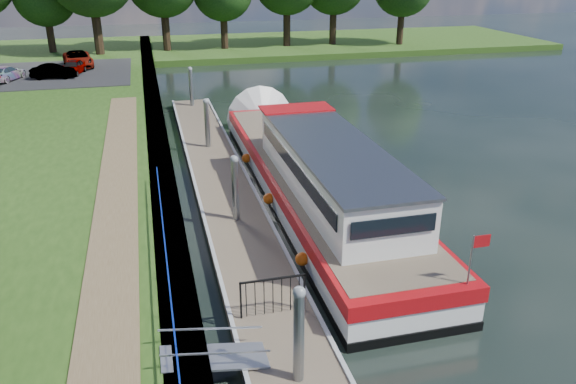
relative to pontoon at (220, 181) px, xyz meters
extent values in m
plane|color=black|center=(0.00, -13.00, -0.18)|extent=(160.00, 160.00, 0.00)
cube|color=#473D2D|center=(-2.55, 2.00, 0.20)|extent=(1.10, 90.00, 0.78)
cube|color=#234313|center=(12.00, 39.00, 0.12)|extent=(60.00, 18.00, 0.60)
cube|color=brown|center=(-4.40, -5.00, 0.62)|extent=(1.60, 40.00, 0.05)
cube|color=black|center=(-11.00, 25.00, 0.62)|extent=(14.00, 12.00, 0.06)
cube|color=#0C2DBF|center=(-2.75, -10.00, 1.29)|extent=(0.04, 18.00, 0.04)
cube|color=#0C2DBF|center=(-2.75, -10.00, 0.94)|extent=(0.03, 18.00, 0.03)
cylinder|color=#0C2DBF|center=(-2.75, -13.00, 0.95)|extent=(0.04, 0.04, 0.72)
cylinder|color=#0C2DBF|center=(-2.75, -11.00, 0.95)|extent=(0.04, 0.04, 0.72)
cylinder|color=#0C2DBF|center=(-2.75, -9.00, 0.95)|extent=(0.04, 0.04, 0.72)
cylinder|color=#0C2DBF|center=(-2.75, -7.00, 0.95)|extent=(0.04, 0.04, 0.72)
cylinder|color=#0C2DBF|center=(-2.75, -5.00, 0.95)|extent=(0.04, 0.04, 0.72)
cylinder|color=#0C2DBF|center=(-2.75, -3.00, 0.95)|extent=(0.04, 0.04, 0.72)
cylinder|color=#0C2DBF|center=(-2.75, -1.00, 0.95)|extent=(0.04, 0.04, 0.72)
cube|color=brown|center=(0.00, 0.00, 0.10)|extent=(2.50, 30.00, 0.24)
cube|color=#9EA0A3|center=(0.00, -12.00, -0.13)|extent=(2.30, 5.00, 0.30)
cube|color=#9EA0A3|center=(0.00, -4.00, -0.13)|extent=(2.30, 5.00, 0.30)
cube|color=#9EA0A3|center=(0.00, 4.00, -0.13)|extent=(2.30, 5.00, 0.30)
cube|color=#9EA0A3|center=(0.00, 12.00, -0.13)|extent=(2.30, 5.00, 0.30)
cube|color=#9EA0A3|center=(1.19, 0.00, 0.25)|extent=(0.12, 30.00, 0.06)
cube|color=#9EA0A3|center=(-1.19, 0.00, 0.25)|extent=(0.12, 30.00, 0.06)
cylinder|color=gray|center=(0.00, -13.50, 0.92)|extent=(0.26, 0.26, 3.40)
sphere|color=gray|center=(0.00, -13.50, 2.62)|extent=(0.30, 0.30, 0.30)
cylinder|color=gray|center=(0.00, -4.50, 0.92)|extent=(0.26, 0.26, 3.40)
sphere|color=gray|center=(0.00, -4.50, 2.62)|extent=(0.30, 0.30, 0.30)
cylinder|color=gray|center=(0.00, 4.50, 0.92)|extent=(0.26, 0.26, 3.40)
sphere|color=gray|center=(0.00, 4.50, 2.62)|extent=(0.30, 0.30, 0.30)
cylinder|color=gray|center=(0.00, 13.50, 0.92)|extent=(0.26, 0.26, 3.40)
sphere|color=gray|center=(0.00, 13.50, 2.62)|extent=(0.30, 0.30, 0.30)
cube|color=#A5A8AD|center=(-1.85, -12.50, 0.42)|extent=(2.58, 1.00, 0.43)
cube|color=#A5A8AD|center=(-1.85, -12.98, 0.92)|extent=(2.58, 0.04, 0.41)
cube|color=#A5A8AD|center=(-1.85, -12.02, 0.92)|extent=(2.58, 0.04, 0.41)
cube|color=black|center=(-0.90, -10.80, 0.80)|extent=(0.05, 0.05, 1.15)
cube|color=black|center=(0.90, -10.80, 0.80)|extent=(0.05, 0.05, 1.15)
cube|color=black|center=(0.00, -10.80, 1.34)|extent=(1.85, 0.05, 0.05)
cube|color=black|center=(-0.75, -10.80, 0.80)|extent=(0.02, 0.02, 1.10)
cube|color=black|center=(-0.50, -10.80, 0.80)|extent=(0.02, 0.02, 1.10)
cube|color=black|center=(-0.25, -10.80, 0.80)|extent=(0.02, 0.02, 1.10)
cube|color=black|center=(0.00, -10.80, 0.80)|extent=(0.02, 0.02, 1.10)
cube|color=black|center=(0.25, -10.80, 0.80)|extent=(0.02, 0.02, 1.10)
cube|color=black|center=(0.50, -10.80, 0.80)|extent=(0.02, 0.02, 1.10)
cube|color=black|center=(0.75, -10.80, 0.80)|extent=(0.02, 0.02, 1.10)
cube|color=black|center=(3.60, -2.49, -0.16)|extent=(4.00, 20.00, 0.55)
cube|color=silver|center=(3.60, -2.49, 0.44)|extent=(3.96, 19.90, 0.65)
cube|color=#A30B10|center=(3.60, -2.49, 1.00)|extent=(4.04, 20.00, 0.48)
cube|color=brown|center=(3.60, -2.49, 1.24)|extent=(3.68, 19.20, 0.04)
cone|color=silver|center=(3.60, 7.91, 0.37)|extent=(4.00, 1.50, 4.00)
cube|color=silver|center=(3.60, -4.99, 2.12)|extent=(3.00, 11.00, 1.75)
cube|color=gray|center=(3.60, -4.99, 3.04)|extent=(3.10, 11.20, 0.10)
cube|color=black|center=(2.08, -4.99, 2.37)|extent=(0.04, 10.00, 0.55)
cube|color=black|center=(5.12, -4.99, 2.37)|extent=(0.04, 10.00, 0.55)
cube|color=black|center=(3.60, 0.56, 2.37)|extent=(2.60, 0.04, 0.55)
cube|color=black|center=(3.60, -10.54, 2.37)|extent=(2.60, 0.04, 0.55)
cube|color=#A30B10|center=(3.60, 0.21, 3.12)|extent=(3.20, 1.60, 0.06)
cylinder|color=gray|center=(5.10, -12.19, 1.97)|extent=(0.05, 0.05, 1.50)
cube|color=#A30B10|center=(5.35, -12.19, 2.52)|extent=(0.50, 0.02, 0.35)
sphere|color=#E0550C|center=(1.48, -8.49, 0.47)|extent=(0.44, 0.44, 0.44)
sphere|color=#E0550C|center=(1.48, -3.49, 0.47)|extent=(0.44, 0.44, 0.44)
sphere|color=#E0550C|center=(1.48, 1.51, 0.47)|extent=(0.44, 0.44, 0.44)
imported|color=#594C47|center=(2.40, -9.84, 2.12)|extent=(0.50, 0.68, 1.72)
cylinder|color=#332316|center=(-11.50, 36.87, 1.97)|extent=(0.70, 0.70, 3.10)
cylinder|color=#332316|center=(-6.89, 34.36, 2.56)|extent=(0.84, 0.84, 4.29)
cylinder|color=#332316|center=(-0.41, 36.36, 2.33)|extent=(0.79, 0.79, 3.83)
cylinder|color=#332316|center=(5.49, 36.09, 2.05)|extent=(0.72, 0.72, 3.26)
cylinder|color=#332316|center=(12.25, 36.38, 2.30)|extent=(0.78, 0.78, 3.77)
cylinder|color=#332316|center=(17.42, 36.40, 2.24)|extent=(0.77, 0.77, 3.65)
cylinder|color=#332316|center=(24.52, 34.52, 2.12)|extent=(0.74, 0.74, 3.41)
imported|color=#999999|center=(-8.39, 24.25, 1.22)|extent=(2.03, 3.55, 1.14)
imported|color=#999999|center=(-9.70, 22.85, 1.20)|extent=(3.42, 1.42, 1.10)
imported|color=#999999|center=(-13.13, 22.93, 1.21)|extent=(2.71, 4.12, 1.11)
imported|color=#999999|center=(-8.28, 27.48, 1.31)|extent=(2.99, 5.06, 1.32)
camera|label=1|loc=(-2.82, -23.63, 9.48)|focal=35.00mm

